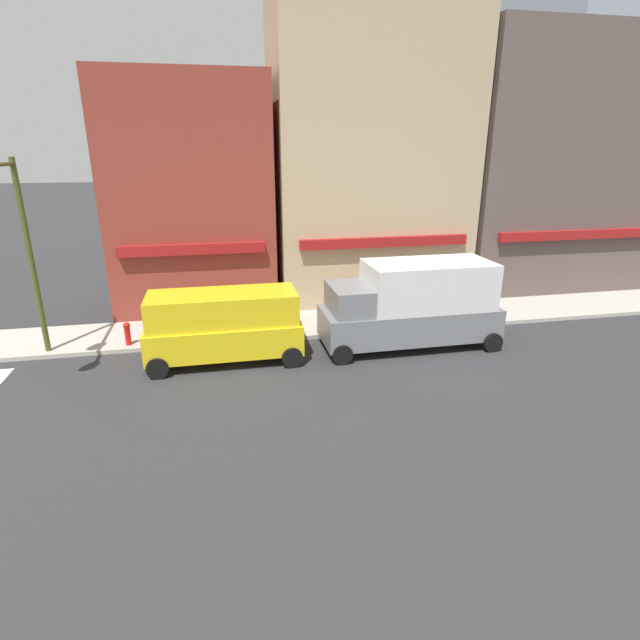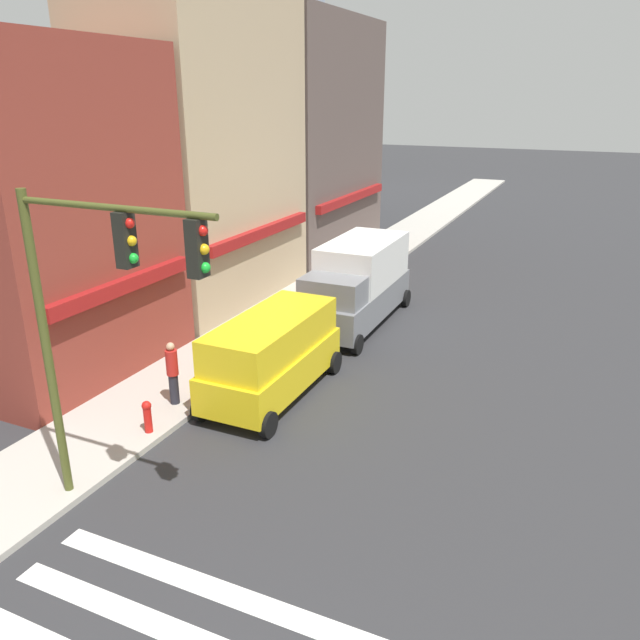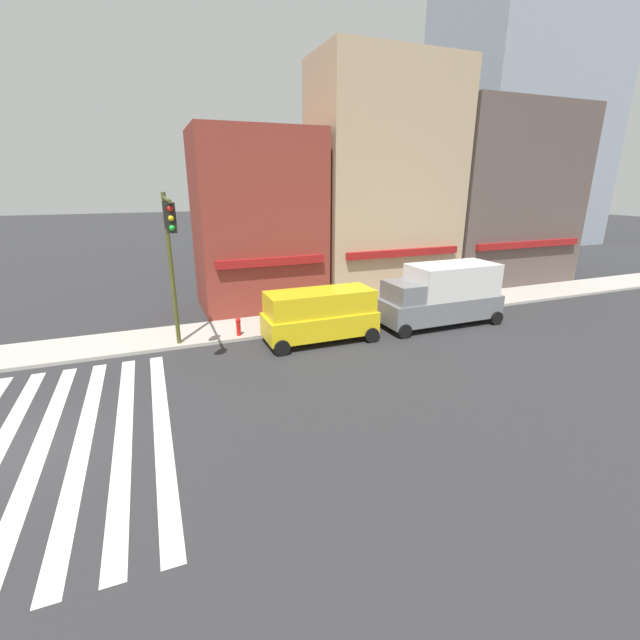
% 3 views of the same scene
% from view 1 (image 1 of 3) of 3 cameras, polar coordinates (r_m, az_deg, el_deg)
% --- Properties ---
extents(storefront_row, '(25.64, 5.30, 13.51)m').
position_cam_1_polar(storefront_row, '(24.21, 10.56, 17.00)').
color(storefront_row, maroon).
rests_on(storefront_row, ground_plane).
extents(traffic_signal, '(0.32, 4.24, 6.49)m').
position_cam_1_polar(traffic_signal, '(17.11, -32.35, 9.18)').
color(traffic_signal, '#474C1E').
rests_on(traffic_signal, ground_plane).
extents(van_yellow, '(5.01, 2.22, 2.34)m').
position_cam_1_polar(van_yellow, '(16.62, -10.93, -0.45)').
color(van_yellow, yellow).
rests_on(van_yellow, ground_plane).
extents(box_truck_grey, '(6.22, 2.42, 3.04)m').
position_cam_1_polar(box_truck_grey, '(17.76, 10.51, 1.88)').
color(box_truck_grey, slate).
rests_on(box_truck_grey, ground_plane).
extents(pedestrian_red_jacket, '(0.32, 0.32, 1.77)m').
position_cam_1_polar(pedestrian_red_jacket, '(18.72, -16.55, 0.64)').
color(pedestrian_red_jacket, '#23232D').
rests_on(pedestrian_red_jacket, sidewalk_left).
extents(pedestrian_white_shirt, '(0.32, 0.32, 1.77)m').
position_cam_1_polar(pedestrian_white_shirt, '(22.09, 18.09, 3.28)').
color(pedestrian_white_shirt, '#23232D').
rests_on(pedestrian_white_shirt, sidewalk_left).
extents(fire_hydrant, '(0.24, 0.24, 0.84)m').
position_cam_1_polar(fire_hydrant, '(18.75, -21.15, -1.34)').
color(fire_hydrant, red).
rests_on(fire_hydrant, sidewalk_left).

